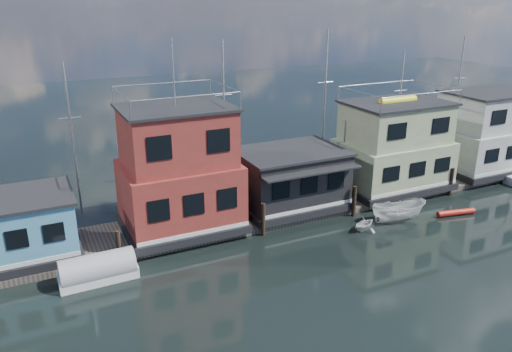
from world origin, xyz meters
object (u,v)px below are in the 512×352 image
motorboat (398,211)px  red_kayak (456,212)px  houseboat_red (179,172)px  houseboat_dark (290,178)px  houseboat_green (393,147)px  tarp_runabout (98,270)px  houseboat_blue (17,228)px  houseboat_white (487,133)px  dinghy_white (364,223)px

motorboat → red_kayak: size_ratio=1.34×
houseboat_red → houseboat_dark: (8.00, -0.02, -1.69)m
houseboat_green → motorboat: size_ratio=2.20×
tarp_runabout → red_kayak: bearing=-6.0°
houseboat_blue → houseboat_white: bearing=0.0°
houseboat_green → dinghy_white: size_ratio=4.56×
houseboat_white → houseboat_blue: bearing=-180.0°
houseboat_white → red_kayak: houseboat_white is taller
houseboat_red → tarp_runabout: (-5.86, -3.79, -3.49)m
tarp_runabout → houseboat_red: bearing=31.7°
houseboat_red → red_kayak: bearing=-17.8°
houseboat_green → tarp_runabout: size_ratio=2.05×
houseboat_red → red_kayak: size_ratio=4.16×
houseboat_red → tarp_runabout: 7.80m
houseboat_blue → houseboat_red: bearing=0.0°
houseboat_white → motorboat: 14.40m
houseboat_green → tarp_runabout: houseboat_green is taller
houseboat_blue → tarp_runabout: size_ratio=1.56×
motorboat → houseboat_green: bearing=-19.7°
motorboat → dinghy_white: 2.97m
houseboat_blue → houseboat_white: houseboat_white is taller
houseboat_green → dinghy_white: (-6.23, -4.97, -3.06)m
houseboat_dark → motorboat: 7.64m
houseboat_green → motorboat: 6.46m
houseboat_blue → dinghy_white: bearing=-13.8°
houseboat_green → red_kayak: 6.77m
motorboat → dinghy_white: size_ratio=2.08×
houseboat_red → houseboat_dark: 8.18m
houseboat_dark → dinghy_white: 5.99m
motorboat → dinghy_white: bearing=107.8°
tarp_runabout → houseboat_white: bearing=5.4°
houseboat_blue → motorboat: (23.22, -4.80, -1.47)m
tarp_runabout → dinghy_white: bearing=-5.2°
tarp_runabout → dinghy_white: size_ratio=2.23×
houseboat_dark → tarp_runabout: bearing=-164.8°
houseboat_white → dinghy_white: size_ratio=4.56×
houseboat_dark → tarp_runabout: 14.48m
houseboat_dark → dinghy_white: size_ratio=4.02×
houseboat_blue → houseboat_dark: (17.50, -0.02, 0.21)m
houseboat_blue → dinghy_white: (20.27, -4.97, -1.72)m
houseboat_green → tarp_runabout: bearing=-170.6°
houseboat_green → red_kayak: bearing=-79.7°
houseboat_blue → dinghy_white: 20.94m
houseboat_blue → red_kayak: size_ratio=2.25×
houseboat_dark → tarp_runabout: houseboat_dark is taller
houseboat_green → houseboat_blue: bearing=-180.0°
houseboat_dark → houseboat_green: houseboat_green is taller
red_kayak → tarp_runabout: bearing=-173.7°
motorboat → houseboat_white: bearing=-55.5°
houseboat_dark → tarp_runabout: size_ratio=1.80×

